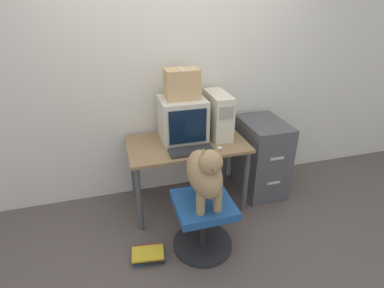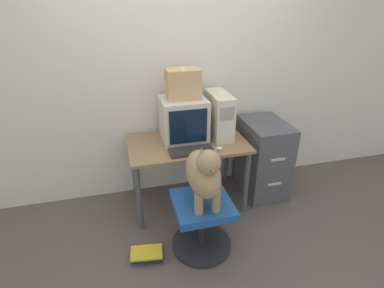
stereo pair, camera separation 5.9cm
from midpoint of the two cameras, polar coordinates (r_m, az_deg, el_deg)
name	(u,v)px [view 2 (the right image)]	position (r m, az deg, el deg)	size (l,w,h in m)	color
ground_plane	(196,222)	(3.06, 1.34, -14.59)	(12.00, 12.00, 0.00)	#564C47
wall_back	(178,74)	(3.09, -2.13, 13.25)	(8.00, 0.05, 2.60)	silver
desk	(188,151)	(2.97, -0.26, -1.42)	(1.16, 0.66, 0.72)	olive
crt_monitor	(183,119)	(2.93, -1.05, 4.80)	(0.43, 0.41, 0.42)	beige
pc_tower	(219,115)	(3.01, 5.75, 5.52)	(0.18, 0.44, 0.44)	beige
keyboard	(192,151)	(2.74, 0.54, -1.32)	(0.41, 0.18, 0.03)	#2D2D2D
computer_mouse	(220,148)	(2.79, 5.89, -0.85)	(0.06, 0.04, 0.03)	silver
office_chair	(202,222)	(2.64, 2.57, -14.54)	(0.52, 0.52, 0.49)	#262628
dog	(204,173)	(2.32, 2.99, -5.53)	(0.25, 0.52, 0.57)	#9E7F56
filing_cabinet	(263,158)	(3.37, 13.79, -2.57)	(0.42, 0.61, 0.83)	#4C4C51
cardboard_box	(183,84)	(2.83, -1.13, 11.38)	(0.31, 0.21, 0.28)	tan
book_stack_floor	(147,254)	(2.73, -7.99, -19.97)	(0.29, 0.24, 0.08)	#1E4C9E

